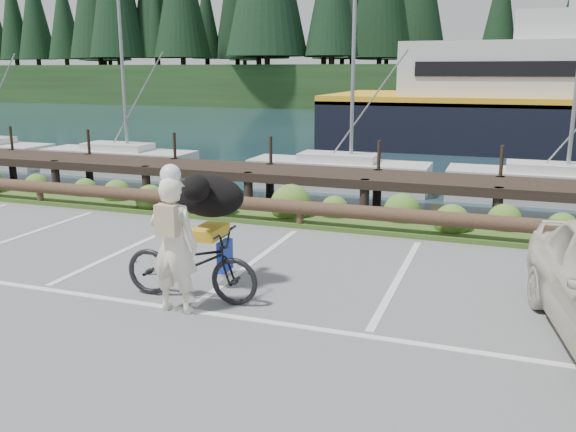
% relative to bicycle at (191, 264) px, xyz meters
% --- Properties ---
extents(ground, '(72.00, 72.00, 0.00)m').
position_rel_bicycle_xyz_m(ground, '(0.16, -0.03, -0.56)').
color(ground, '#5B5C5E').
extents(harbor_backdrop, '(170.00, 160.00, 30.00)m').
position_rel_bicycle_xyz_m(harbor_backdrop, '(0.55, 78.44, -0.56)').
color(harbor_backdrop, '#162C36').
rests_on(harbor_backdrop, ground).
extents(vegetation_strip, '(34.00, 1.60, 0.10)m').
position_rel_bicycle_xyz_m(vegetation_strip, '(0.16, 5.27, -0.51)').
color(vegetation_strip, '#3D5B21').
rests_on(vegetation_strip, ground).
extents(log_rail, '(32.00, 0.30, 0.60)m').
position_rel_bicycle_xyz_m(log_rail, '(0.16, 4.57, -0.56)').
color(log_rail, '#443021').
rests_on(log_rail, ground).
extents(bicycle, '(2.14, 0.81, 1.11)m').
position_rel_bicycle_xyz_m(bicycle, '(0.00, 0.00, 0.00)').
color(bicycle, black).
rests_on(bicycle, ground).
extents(cyclist, '(0.73, 0.49, 1.95)m').
position_rel_bicycle_xyz_m(cyclist, '(0.02, -0.49, 0.42)').
color(cyclist, white).
rests_on(cyclist, ground).
extents(dog, '(0.60, 1.18, 0.67)m').
position_rel_bicycle_xyz_m(dog, '(-0.02, 0.68, 0.89)').
color(dog, black).
rests_on(dog, bicycle).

